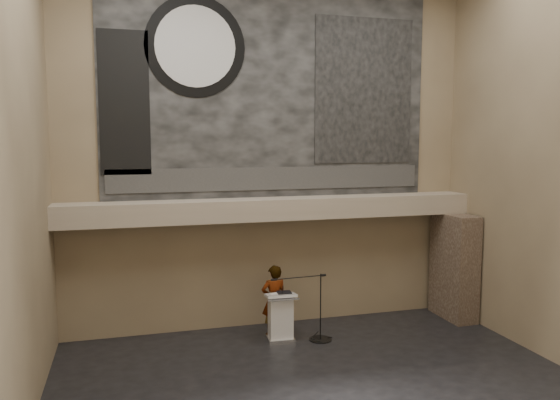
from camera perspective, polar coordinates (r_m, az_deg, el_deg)
name	(u,v)px	position (r m, az deg, el deg)	size (l,w,h in m)	color
floor	(328,394)	(10.55, 5.04, -19.51)	(10.00, 10.00, 0.00)	black
wall_back	(271,154)	(13.30, -0.94, 4.87)	(10.00, 0.02, 8.50)	#78654C
wall_front	(471,173)	(5.95, 19.33, 2.65)	(10.00, 0.02, 8.50)	#78654C
wall_left	(15,163)	(9.00, -25.99, 3.51)	(0.02, 8.00, 8.50)	#78654C
soffit	(275,209)	(13.02, -0.48, -0.91)	(10.00, 0.80, 0.50)	gray
sprinkler_left	(209,223)	(12.68, -7.41, -2.43)	(0.04, 0.04, 0.06)	#B2893D
sprinkler_right	(350,217)	(13.63, 7.30, -1.82)	(0.04, 0.04, 0.06)	#B2893D
banner	(271,93)	(13.32, -0.92, 11.11)	(8.00, 0.05, 5.00)	black
banner_text_strip	(272,178)	(13.27, -0.86, 2.27)	(7.76, 0.02, 0.55)	#2F2F2F
banner_clock_rim	(195,47)	(13.05, -8.83, 15.56)	(2.30, 2.30, 0.02)	black
banner_clock_face	(196,46)	(13.03, -8.82, 15.57)	(1.84, 1.84, 0.02)	silver
banner_building_print	(364,91)	(14.10, 8.77, 11.19)	(2.60, 0.02, 3.60)	black
banner_brick_print	(124,103)	(12.81, -15.96, 9.72)	(1.10, 0.02, 3.20)	black
stone_pier	(454,266)	(14.82, 17.74, -6.60)	(0.60, 1.40, 2.70)	#433429
lectern	(281,317)	(12.74, 0.06, -12.14)	(0.70, 0.52, 1.13)	silver
binder	(284,293)	(12.61, 0.45, -9.66)	(0.32, 0.25, 0.04)	black
papers	(277,294)	(12.53, -0.34, -9.83)	(0.22, 0.30, 0.01)	silver
speaker_person	(274,300)	(13.00, -0.63, -10.44)	(0.61, 0.40, 1.68)	beige
mic_stand	(319,330)	(12.90, 4.07, -13.42)	(1.45, 0.52, 1.56)	black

